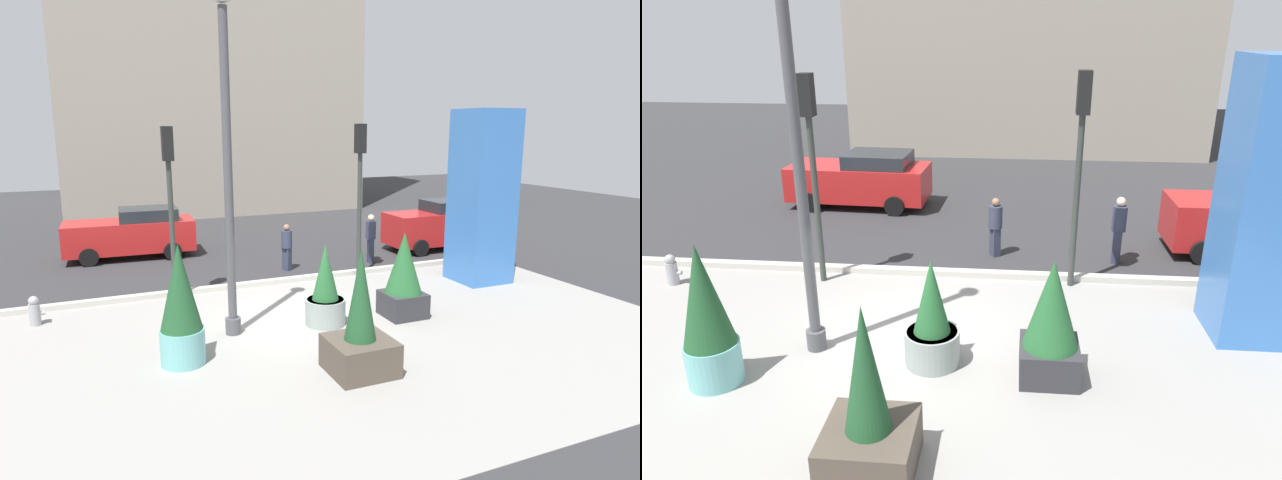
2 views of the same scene
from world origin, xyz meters
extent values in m
plane|color=#2D2D30|center=(0.00, 4.00, 0.00)|extent=(60.00, 60.00, 0.00)
cube|color=gray|center=(0.00, -2.00, 0.00)|extent=(18.00, 10.00, 0.02)
cube|color=#B7B2A8|center=(0.00, 3.12, 0.08)|extent=(18.00, 0.24, 0.16)
cylinder|color=#4C4C51|center=(-1.64, -0.44, 0.20)|extent=(0.36, 0.36, 0.40)
cylinder|color=#4C4C51|center=(-1.64, -0.44, 3.64)|extent=(0.20, 0.20, 7.28)
cube|color=#3870BC|center=(6.66, 0.98, 2.66)|extent=(1.54, 1.54, 5.31)
cylinder|color=gray|center=(0.61, -0.72, 0.33)|extent=(0.99, 0.99, 0.65)
cylinder|color=#382819|center=(0.61, -0.72, 0.63)|extent=(0.91, 0.91, 0.04)
cone|color=#235B2D|center=(0.61, -0.72, 1.34)|extent=(0.66, 0.66, 1.37)
cylinder|color=#6BB2B2|center=(-3.00, -1.64, 0.38)|extent=(0.91, 0.91, 0.75)
cylinder|color=#382819|center=(-3.00, -1.64, 0.73)|extent=(0.84, 0.84, 0.04)
cone|color=#1E4C28|center=(-3.00, -1.64, 1.64)|extent=(0.85, 0.85, 1.78)
cube|color=#2D2D33|center=(2.67, -0.97, 0.32)|extent=(1.01, 1.01, 0.64)
cylinder|color=#382819|center=(2.67, -0.97, 0.62)|extent=(0.96, 0.96, 0.04)
cone|color=#235B2D|center=(2.67, -0.97, 1.42)|extent=(0.95, 0.95, 1.56)
cube|color=#4C4238|center=(0.15, -3.44, 0.35)|extent=(1.25, 1.25, 0.70)
cylinder|color=#382819|center=(0.15, -3.44, 0.68)|extent=(1.18, 1.18, 0.04)
cone|color=#1E4C28|center=(0.15, -3.44, 1.62)|extent=(0.64, 0.64, 1.83)
cylinder|color=#99999E|center=(-5.96, 2.03, 0.28)|extent=(0.26, 0.26, 0.55)
sphere|color=#99999E|center=(-5.96, 2.03, 0.63)|extent=(0.24, 0.24, 0.24)
cylinder|color=#99999E|center=(-5.79, 2.03, 0.30)|extent=(0.12, 0.10, 0.10)
cylinder|color=#333833|center=(-2.50, 2.56, 1.95)|extent=(0.14, 0.14, 3.90)
cube|color=black|center=(-2.50, 2.56, 4.35)|extent=(0.28, 0.32, 0.90)
sphere|color=yellow|center=(-2.50, 2.73, 4.62)|extent=(0.18, 0.18, 0.18)
cylinder|color=#333833|center=(3.37, 2.84, 1.99)|extent=(0.14, 0.14, 3.98)
cube|color=black|center=(3.37, 2.84, 4.43)|extent=(0.28, 0.32, 0.90)
sphere|color=red|center=(3.37, 3.01, 4.70)|extent=(0.18, 0.18, 0.18)
cube|color=red|center=(-3.18, 8.63, 0.83)|extent=(4.68, 2.10, 1.11)
cube|color=#1E2328|center=(-2.50, 8.60, 1.60)|extent=(2.14, 1.75, 0.44)
cylinder|color=black|center=(-4.65, 7.76, 0.32)|extent=(0.65, 0.25, 0.64)
cylinder|color=black|center=(-4.56, 9.64, 0.32)|extent=(0.65, 0.25, 0.64)
cylinder|color=black|center=(-1.81, 7.63, 0.32)|extent=(0.65, 0.25, 0.64)
cylinder|color=black|center=(-1.72, 9.50, 0.32)|extent=(0.65, 0.25, 0.64)
cube|color=red|center=(8.04, 5.32, 0.88)|extent=(3.94, 1.73, 1.22)
cube|color=#1E2328|center=(8.62, 5.32, 1.71)|extent=(1.78, 1.51, 0.44)
cylinder|color=black|center=(6.82, 4.46, 0.32)|extent=(0.64, 0.22, 0.64)
cylinder|color=black|center=(6.81, 6.17, 0.32)|extent=(0.64, 0.22, 0.64)
cylinder|color=black|center=(9.26, 4.47, 0.32)|extent=(0.64, 0.22, 0.64)
cylinder|color=black|center=(9.25, 6.18, 0.32)|extent=(0.64, 0.22, 0.64)
cube|color=#33384C|center=(4.65, 4.38, 0.43)|extent=(0.27, 0.32, 0.86)
cylinder|color=#33384C|center=(4.65, 4.38, 1.19)|extent=(0.44, 0.44, 0.65)
sphere|color=beige|center=(4.65, 4.38, 1.63)|extent=(0.23, 0.23, 0.23)
cube|color=#33384C|center=(1.52, 4.55, 0.39)|extent=(0.31, 0.34, 0.78)
cylinder|color=#33384C|center=(1.52, 4.55, 1.08)|extent=(0.49, 0.49, 0.59)
sphere|color=#8C664C|center=(1.52, 4.55, 1.48)|extent=(0.21, 0.21, 0.21)
camera|label=1|loc=(-4.58, -12.38, 4.79)|focal=30.61mm
camera|label=2|loc=(1.98, -9.56, 5.76)|focal=32.10mm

